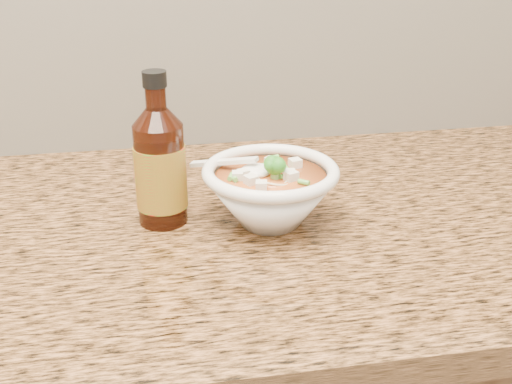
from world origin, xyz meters
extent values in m
cube|color=beige|center=(0.00, 1.99, 1.15)|extent=(4.00, 0.02, 0.50)
cube|color=#996238|center=(0.00, 1.68, 0.88)|extent=(4.00, 0.68, 0.04)
cylinder|color=white|center=(0.31, 1.65, 0.90)|extent=(0.08, 0.08, 0.01)
torus|color=white|center=(0.31, 1.65, 0.98)|extent=(0.19, 0.19, 0.02)
torus|color=beige|center=(0.31, 1.66, 0.97)|extent=(0.08, 0.08, 0.00)
torus|color=beige|center=(0.31, 1.64, 0.97)|extent=(0.13, 0.13, 0.00)
torus|color=beige|center=(0.33, 1.64, 0.97)|extent=(0.09, 0.09, 0.00)
torus|color=beige|center=(0.32, 1.64, 0.97)|extent=(0.08, 0.08, 0.00)
torus|color=beige|center=(0.30, 1.65, 0.96)|extent=(0.06, 0.06, 0.00)
torus|color=beige|center=(0.32, 1.64, 0.96)|extent=(0.09, 0.09, 0.00)
torus|color=beige|center=(0.31, 1.65, 0.96)|extent=(0.12, 0.12, 0.00)
torus|color=beige|center=(0.30, 1.63, 0.96)|extent=(0.07, 0.07, 0.00)
cube|color=silver|center=(0.28, 1.62, 0.97)|extent=(0.02, 0.02, 0.01)
cube|color=silver|center=(0.34, 1.61, 0.97)|extent=(0.02, 0.02, 0.02)
cube|color=silver|center=(0.32, 1.63, 0.97)|extent=(0.02, 0.02, 0.01)
cube|color=silver|center=(0.30, 1.67, 0.97)|extent=(0.02, 0.02, 0.02)
cube|color=silver|center=(0.31, 1.60, 0.97)|extent=(0.02, 0.02, 0.01)
cube|color=silver|center=(0.26, 1.66, 0.97)|extent=(0.02, 0.02, 0.01)
cube|color=silver|center=(0.33, 1.66, 0.97)|extent=(0.02, 0.02, 0.01)
cube|color=silver|center=(0.30, 1.63, 0.97)|extent=(0.02, 0.02, 0.02)
cube|color=silver|center=(0.30, 1.66, 0.97)|extent=(0.02, 0.02, 0.02)
ellipsoid|color=#196014|center=(0.31, 1.64, 0.99)|extent=(0.03, 0.03, 0.03)
cylinder|color=#61B545|center=(0.31, 1.68, 0.97)|extent=(0.02, 0.02, 0.01)
cylinder|color=#61B545|center=(0.34, 1.65, 0.97)|extent=(0.01, 0.02, 0.01)
cylinder|color=#61B545|center=(0.28, 1.64, 0.97)|extent=(0.01, 0.02, 0.01)
cylinder|color=#61B545|center=(0.32, 1.59, 0.97)|extent=(0.01, 0.02, 0.01)
cylinder|color=#61B545|center=(0.29, 1.60, 0.97)|extent=(0.02, 0.02, 0.01)
cylinder|color=#61B545|center=(0.29, 1.63, 0.97)|extent=(0.01, 0.02, 0.01)
cylinder|color=#61B545|center=(0.34, 1.65, 0.97)|extent=(0.02, 0.01, 0.01)
cylinder|color=#61B545|center=(0.35, 1.68, 0.97)|extent=(0.02, 0.01, 0.01)
ellipsoid|color=white|center=(0.29, 1.66, 0.97)|extent=(0.04, 0.04, 0.02)
cube|color=white|center=(0.25, 1.68, 0.98)|extent=(0.09, 0.06, 0.03)
cylinder|color=#3E1408|center=(0.16, 1.68, 0.97)|extent=(0.08, 0.08, 0.14)
cylinder|color=#3E1408|center=(0.16, 1.68, 1.08)|extent=(0.03, 0.03, 0.03)
cylinder|color=black|center=(0.16, 1.68, 1.10)|extent=(0.04, 0.04, 0.02)
cylinder|color=red|center=(0.16, 1.68, 0.97)|extent=(0.09, 0.09, 0.09)
camera|label=1|loc=(0.15, 0.87, 1.31)|focal=45.00mm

